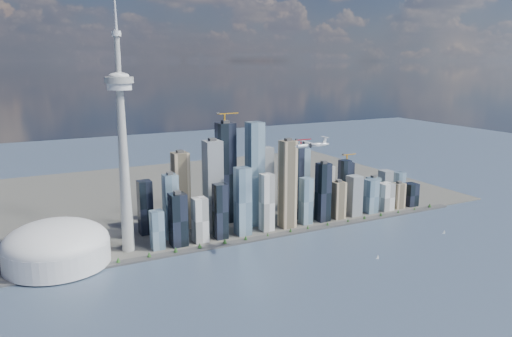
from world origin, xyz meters
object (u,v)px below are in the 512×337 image
needle_tower (122,140)px  sailboat_west (378,257)px  dome_stadium (57,246)px  sailboat_east (444,232)px  airplane (312,145)px

needle_tower → sailboat_west: 565.83m
dome_stadium → sailboat_east: dome_stadium is taller
sailboat_west → airplane: bearing=157.0°
needle_tower → sailboat_west: size_ratio=58.19×
airplane → sailboat_east: 411.83m
dome_stadium → airplane: bearing=-19.5°
airplane → sailboat_east: bearing=-4.2°
airplane → sailboat_west: size_ratio=8.31×
dome_stadium → sailboat_east: 844.85m
needle_tower → sailboat_west: needle_tower is taller
needle_tower → dome_stadium: size_ratio=2.75×
sailboat_east → airplane: bearing=-169.1°
sailboat_east → needle_tower: bearing=-180.0°
needle_tower → dome_stadium: (-140.00, -10.00, -196.40)m
airplane → sailboat_east: (342.08, -43.17, -225.21)m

